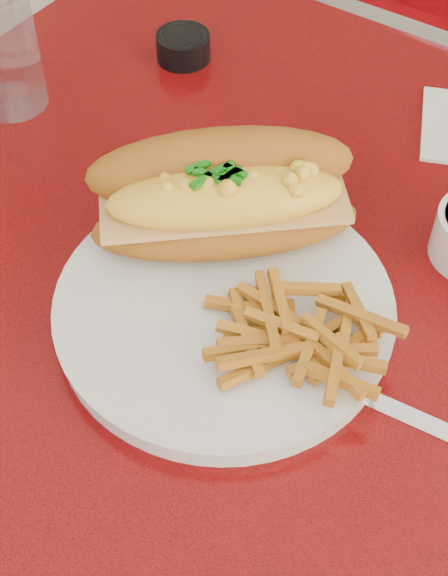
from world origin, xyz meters
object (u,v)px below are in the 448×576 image
Objects in this scene: sauce_cup_left at (183,45)px; dinner_plate at (224,309)px; diner_table at (374,399)px; mac_hoagie at (223,196)px; water_tumbler at (2,49)px; fork at (306,281)px.

dinner_plate is at bearing -48.77° from sauce_cup_left.
mac_hoagie reaches higher than diner_table.
dinner_plate is 0.10m from mac_hoagie.
dinner_plate is 0.39m from sauce_cup_left.
mac_hoagie is 0.32m from water_tumbler.
fork is 0.84× the size of water_tumbler.
mac_hoagie is 0.31m from sauce_cup_left.
sauce_cup_left is (-0.38, 0.19, 0.18)m from diner_table.
sauce_cup_left is 0.61× the size of water_tumbler.
dinner_plate is 0.08m from fork.
mac_hoagie reaches higher than dinner_plate.
diner_table is at bearing -2.10° from water_tumbler.
sauce_cup_left reaches higher than fork.
diner_table is 0.28m from mac_hoagie.
dinner_plate is 0.39m from water_tumbler.
dinner_plate is (-0.12, -0.10, 0.17)m from diner_table.
diner_table is 0.23m from dinner_plate.
mac_hoagie is 2.25× the size of fork.
water_tumbler is (-0.11, -0.17, 0.05)m from sauce_cup_left.
water_tumbler is at bearing 161.83° from dinner_plate.
water_tumbler is at bearing -121.81° from sauce_cup_left.
water_tumbler reaches higher than mac_hoagie.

